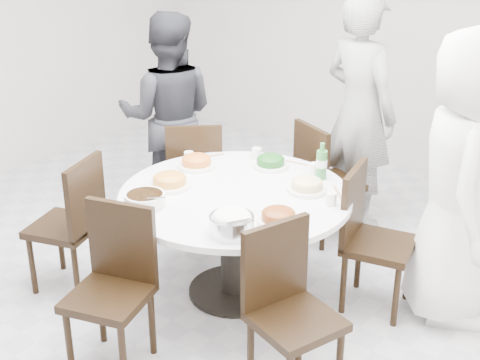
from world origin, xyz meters
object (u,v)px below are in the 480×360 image
Objects in this scene: chair_sw at (64,224)px; diner_left at (168,116)px; chair_se at (296,317)px; chair_nw at (195,176)px; dining_table at (235,244)px; chair_n at (330,181)px; diner_middle at (359,112)px; soup_bowl at (145,200)px; diner_right at (463,179)px; rice_bowl at (232,225)px; beverage_bottle at (322,161)px; chair_s at (108,294)px; chair_ne at (380,242)px.

diner_left reaches higher than chair_sw.
chair_sw is 1.00× the size of chair_se.
diner_left is at bearing -63.83° from chair_nw.
chair_n is at bearing 86.00° from dining_table.
dining_table is 1.10m from chair_n.
chair_n is 1.00× the size of chair_nw.
diner_middle is 2.00m from soup_bowl.
chair_n is 0.51× the size of diner_right.
diner_right is 7.24× the size of rice_bowl.
beverage_bottle is at bearing 44.19° from chair_se.
chair_s is 0.56× the size of diner_left.
chair_se is 1.39m from diner_right.
chair_se reaches higher than soup_bowl.
chair_sw is at bearing 82.64° from chair_n.
chair_se is at bearing -4.61° from soup_bowl.
chair_sw reaches higher than soup_bowl.
diner_left is 6.62× the size of rice_bowl.
diner_left is (-0.41, 0.16, 0.37)m from chair_nw.
rice_bowl is at bearing 112.02° from diner_middle.
diner_right is (1.14, -0.41, 0.45)m from chair_n.
diner_middle reaches higher than chair_ne.
diner_middle is at bearing -69.25° from chair_n.
diner_middle reaches higher than chair_n.
diner_right is 1.36m from diner_middle.
chair_nw and chair_sw have the same top height.
diner_right is 1.45m from rice_bowl.
chair_n is at bearing 130.25° from chair_sw.
chair_sw is 1.78m from beverage_bottle.
soup_bowl is at bearing 90.12° from diner_left.
soup_bowl is (-1.18, 0.10, 0.31)m from chair_se.
chair_n is at bearing 75.85° from soup_bowl.
diner_middle is 7.48× the size of beverage_bottle.
beverage_bottle reaches higher than chair_s.
chair_nw is 0.58m from diner_left.
chair_ne is 3.77× the size of soup_bowl.
rice_bowl is 1.01× the size of beverage_bottle.
beverage_bottle reaches higher than rice_bowl.
chair_sw is (-1.05, -1.72, 0.00)m from chair_n.
diner_middle reaches higher than chair_nw.
chair_n is 1.00× the size of chair_se.
diner_left is at bearing 70.74° from chair_ne.
chair_nw is 1.56m from rice_bowl.
soup_bowl is (0.50, -1.03, 0.31)m from chair_nw.
beverage_bottle is at bearing 58.06° from soup_bowl.
chair_sw is at bearing 77.88° from diner_middle.
chair_se is 3.77× the size of soup_bowl.
rice_bowl is (0.25, -1.56, 0.33)m from chair_n.
chair_ne reaches higher than rice_bowl.
chair_s is 1.00× the size of chair_se.
diner_middle reaches higher than chair_s.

